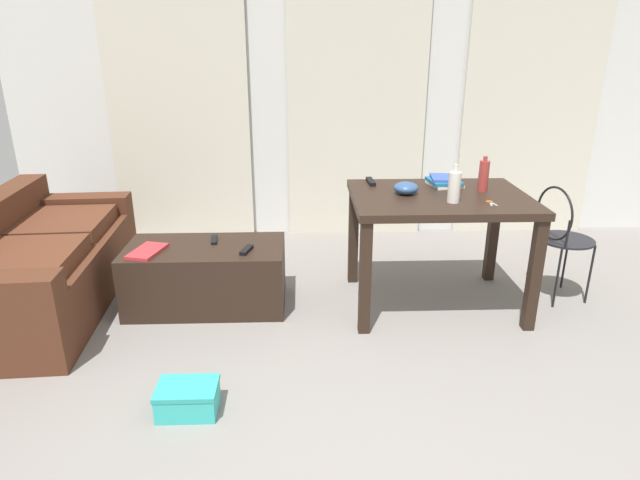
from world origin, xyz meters
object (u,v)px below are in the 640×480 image
at_px(coffee_table, 207,276).
at_px(bottle_near, 484,176).
at_px(tv_remote_primary, 247,250).
at_px(shoebox, 188,399).
at_px(scissors, 491,203).
at_px(couch, 36,266).
at_px(bowl, 406,188).
at_px(bottle_far, 454,187).
at_px(tv_remote_on_table, 371,182).
at_px(book_stack, 444,181).
at_px(wire_chair, 560,230).
at_px(tv_remote_secondary, 214,240).
at_px(magazine, 147,251).
at_px(craft_table, 439,211).

height_order(coffee_table, bottle_near, bottle_near).
xyz_separation_m(tv_remote_primary, shoebox, (-0.21, -1.06, -0.37)).
distance_m(scissors, shoebox, 2.12).
relative_size(couch, bowl, 11.41).
bearing_deg(tv_remote_primary, bowl, 21.42).
bearing_deg(bowl, shoebox, -137.27).
height_order(bottle_far, tv_remote_on_table, bottle_far).
bearing_deg(book_stack, wire_chair, -14.16).
relative_size(book_stack, tv_remote_secondary, 1.64).
bearing_deg(wire_chair, tv_remote_secondary, 177.85).
distance_m(wire_chair, tv_remote_primary, 2.15).
bearing_deg(magazine, bottle_far, 11.60).
relative_size(craft_table, wire_chair, 1.39).
bearing_deg(bottle_near, bowl, -173.21).
xyz_separation_m(wire_chair, tv_remote_secondary, (-2.39, 0.09, -0.07)).
bearing_deg(magazine, couch, -174.41).
relative_size(craft_table, tv_remote_on_table, 6.23).
bearing_deg(magazine, scissors, 11.20).
height_order(craft_table, bowl, bowl).
relative_size(tv_remote_on_table, tv_remote_primary, 1.23).
bearing_deg(craft_table, couch, 178.89).
bearing_deg(coffee_table, bottle_near, 1.77).
height_order(bottle_far, tv_remote_secondary, bottle_far).
relative_size(couch, wire_chair, 2.22).
height_order(wire_chair, tv_remote_primary, wire_chair).
distance_m(tv_remote_on_table, shoebox, 1.95).
distance_m(craft_table, shoebox, 1.97).
xyz_separation_m(book_stack, tv_remote_on_table, (-0.50, 0.08, -0.02)).
bearing_deg(bottle_far, tv_remote_on_table, 132.90).
relative_size(bowl, book_stack, 0.63).
xyz_separation_m(coffee_table, magazine, (-0.35, -0.10, 0.23)).
relative_size(wire_chair, tv_remote_primary, 5.49).
bearing_deg(shoebox, tv_remote_on_table, 53.78).
height_order(magazine, shoebox, magazine).
bearing_deg(tv_remote_secondary, scissors, -17.62).
height_order(tv_remote_primary, magazine, tv_remote_primary).
bearing_deg(coffee_table, book_stack, 7.27).
bearing_deg(magazine, coffee_table, 30.78).
xyz_separation_m(wire_chair, magazine, (-2.79, -0.12, -0.07)).
relative_size(coffee_table, scissors, 9.62).
xyz_separation_m(bottle_far, tv_remote_primary, (-1.31, 0.10, -0.44)).
distance_m(bottle_far, book_stack, 0.42).
height_order(wire_chair, magazine, wire_chair).
height_order(bowl, shoebox, bowl).
bearing_deg(book_stack, tv_remote_primary, -166.81).
bearing_deg(coffee_table, wire_chair, 0.31).
bearing_deg(coffee_table, craft_table, -1.06).
bearing_deg(wire_chair, tv_remote_primary, -176.77).
relative_size(book_stack, shoebox, 0.86).
relative_size(bottle_near, tv_remote_secondary, 1.50).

